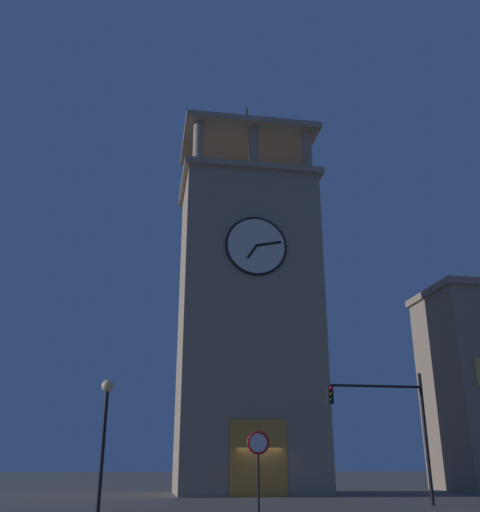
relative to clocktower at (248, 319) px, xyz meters
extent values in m
plane|color=#56544F|center=(-0.08, 2.48, -10.50)|extent=(200.00, 200.00, 0.00)
cube|color=gray|center=(0.00, -0.02, -0.62)|extent=(8.64, 6.22, 19.77)
cube|color=gray|center=(0.00, -0.02, 9.46)|extent=(9.24, 6.82, 0.40)
cylinder|color=gray|center=(-3.72, 2.49, 11.20)|extent=(0.70, 0.70, 3.08)
cylinder|color=gray|center=(0.00, 2.49, 11.20)|extent=(0.70, 0.70, 3.08)
cylinder|color=gray|center=(3.72, 2.49, 11.20)|extent=(0.70, 0.70, 3.08)
cylinder|color=gray|center=(-3.72, -2.53, 11.20)|extent=(0.70, 0.70, 3.08)
cylinder|color=gray|center=(0.00, -2.53, 11.20)|extent=(0.70, 0.70, 3.08)
cylinder|color=gray|center=(3.72, -2.53, 11.20)|extent=(0.70, 0.70, 3.08)
cube|color=gray|center=(0.00, -0.02, 12.94)|extent=(9.24, 6.82, 0.40)
cylinder|color=black|center=(0.00, -0.02, 14.62)|extent=(0.12, 0.12, 2.96)
cylinder|color=silver|center=(0.00, 3.15, 3.85)|extent=(3.73, 0.12, 3.73)
torus|color=black|center=(0.00, 3.17, 3.85)|extent=(3.89, 0.16, 3.89)
cube|color=black|center=(0.28, 3.25, 3.42)|extent=(0.66, 0.06, 0.93)
cube|color=black|center=(-0.77, 3.25, 4.01)|extent=(1.57, 0.06, 0.44)
cube|color=orange|center=(0.00, 3.04, -8.50)|extent=(3.20, 0.24, 4.00)
cylinder|color=black|center=(-6.00, 10.88, -7.73)|extent=(0.16, 0.16, 5.54)
cylinder|color=black|center=(-3.86, 10.88, -5.57)|extent=(4.26, 0.12, 0.12)
cube|color=black|center=(-1.73, 10.88, -6.00)|extent=(0.22, 0.30, 0.75)
sphere|color=red|center=(-1.73, 11.06, -5.72)|extent=(0.16, 0.16, 0.16)
sphere|color=#392705|center=(-1.73, 11.06, -5.97)|extent=(0.16, 0.16, 0.16)
sphere|color=#063316|center=(-1.73, 11.06, -6.22)|extent=(0.16, 0.16, 0.16)
cylinder|color=black|center=(7.65, 13.65, -8.43)|extent=(0.14, 0.14, 4.14)
sphere|color=#F9DB8C|center=(7.65, 13.65, -6.14)|extent=(0.44, 0.44, 0.44)
cylinder|color=black|center=(2.37, 15.31, -9.28)|extent=(0.08, 0.08, 2.45)
cylinder|color=white|center=(2.37, 15.35, -8.15)|extent=(0.70, 0.04, 0.70)
torus|color=red|center=(2.37, 15.37, -8.15)|extent=(0.78, 0.08, 0.78)
camera|label=1|loc=(6.25, 35.38, -8.83)|focal=39.89mm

